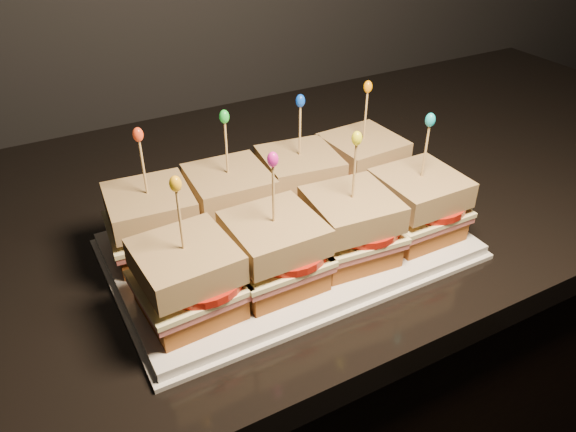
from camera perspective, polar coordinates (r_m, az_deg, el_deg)
granite_slab at (r=0.81m, az=-26.75°, el=-5.50°), size 2.55×0.73×0.04m
platter at (r=0.73m, az=0.00°, el=-3.04°), size 0.43×0.27×0.02m
platter_rim at (r=0.73m, az=0.00°, el=-3.42°), size 0.44×0.28×0.01m
sandwich_0_bread_bot at (r=0.72m, az=-13.36°, el=-2.47°), size 0.10×0.10×0.03m
sandwich_0_ham at (r=0.71m, az=-13.53°, el=-1.34°), size 0.11×0.11×0.01m
sandwich_0_cheese at (r=0.70m, az=-13.61°, el=-0.87°), size 0.12×0.11×0.01m
sandwich_0_tomato at (r=0.70m, az=-12.60°, el=-0.34°), size 0.09×0.09×0.01m
sandwich_0_bread_top at (r=0.69m, az=-13.91°, el=1.10°), size 0.11×0.11×0.03m
sandwich_0_pick at (r=0.66m, az=-14.44°, el=4.49°), size 0.00×0.00×0.09m
sandwich_0_frill at (r=0.64m, az=-14.99°, el=8.00°), size 0.01×0.01×0.02m
sandwich_1_bread_bot at (r=0.74m, az=-5.80°, el=-0.29°), size 0.10×0.10×0.03m
sandwich_1_ham at (r=0.73m, az=-5.87°, el=0.83°), size 0.11×0.11×0.01m
sandwich_1_cheese at (r=0.73m, az=-5.91°, el=1.30°), size 0.11×0.11×0.01m
sandwich_1_tomato at (r=0.72m, az=-4.88°, el=1.82°), size 0.09×0.09×0.01m
sandwich_1_bread_top at (r=0.71m, az=-6.03°, el=3.24°), size 0.10×0.10×0.03m
sandwich_1_pick at (r=0.69m, az=-6.26°, el=6.57°), size 0.00×0.00×0.09m
sandwich_1_frill at (r=0.67m, az=-6.49°, el=10.00°), size 0.01×0.01×0.02m
sandwich_2_bread_bot at (r=0.78m, az=1.14°, el=1.72°), size 0.11×0.11×0.03m
sandwich_2_ham at (r=0.77m, az=1.15°, el=2.81°), size 0.12×0.11×0.01m
sandwich_2_cheese at (r=0.77m, az=1.16°, el=3.26°), size 0.12×0.12×0.01m
sandwich_2_tomato at (r=0.76m, az=2.17°, el=3.77°), size 0.09×0.09×0.01m
sandwich_2_bread_top at (r=0.75m, az=1.18°, el=5.14°), size 0.11×0.11×0.03m
sandwich_2_pick at (r=0.73m, az=1.22°, el=8.35°), size 0.00×0.00×0.09m
sandwich_2_frill at (r=0.71m, az=1.26°, el=11.62°), size 0.01×0.01×0.02m
sandwich_3_bread_bot at (r=0.83m, az=7.35°, el=3.50°), size 0.10×0.10×0.03m
sandwich_3_ham at (r=0.82m, az=7.43°, el=4.54°), size 0.11×0.11×0.01m
sandwich_3_cheese at (r=0.82m, az=7.47°, el=4.97°), size 0.11×0.11×0.01m
sandwich_3_tomato at (r=0.82m, az=8.44°, el=5.44°), size 0.09×0.09×0.01m
sandwich_3_bread_top at (r=0.80m, az=7.61°, el=6.76°), size 0.10×0.10×0.03m
sandwich_3_pick at (r=0.78m, az=7.86°, el=9.80°), size 0.00×0.00×0.09m
sandwich_3_frill at (r=0.77m, az=8.12°, el=12.87°), size 0.01×0.01×0.02m
sandwich_4_bread_bot at (r=0.62m, az=-9.91°, el=-8.37°), size 0.10×0.10×0.03m
sandwich_4_ham at (r=0.61m, az=-10.07°, el=-7.16°), size 0.11×0.11×0.01m
sandwich_4_cheese at (r=0.61m, az=-10.13°, el=-6.65°), size 0.11×0.11×0.01m
sandwich_4_tomato at (r=0.60m, az=-8.92°, el=-6.10°), size 0.09×0.09×0.01m
sandwich_4_bread_top at (r=0.59m, az=-10.40°, el=-4.52°), size 0.10×0.10×0.03m
sandwich_4_pick at (r=0.56m, az=-10.87°, el=-0.76°), size 0.00×0.00×0.09m
sandwich_4_frill at (r=0.54m, az=-11.37°, el=3.22°), size 0.01×0.01×0.02m
sandwich_5_bread_bot at (r=0.65m, az=-1.37°, el=-5.58°), size 0.10×0.10×0.03m
sandwich_5_ham at (r=0.64m, az=-1.39°, el=-4.38°), size 0.11×0.10×0.01m
sandwich_5_cheese at (r=0.63m, az=-1.40°, el=-3.88°), size 0.11×0.10×0.01m
sandwich_5_tomato at (r=0.63m, az=-0.18°, el=-3.31°), size 0.09×0.09×0.01m
sandwich_5_bread_top at (r=0.62m, az=-1.43°, el=-1.78°), size 0.10×0.10×0.03m
sandwich_5_pick at (r=0.59m, az=-1.49°, el=1.91°), size 0.00×0.00×0.09m
sandwich_5_frill at (r=0.57m, az=-1.56°, el=5.77°), size 0.01×0.01×0.02m
sandwich_6_bread_bot at (r=0.69m, az=6.21°, el=-2.99°), size 0.10×0.10×0.03m
sandwich_6_ham at (r=0.68m, az=6.30°, el=-1.82°), size 0.11×0.11×0.01m
sandwich_6_cheese at (r=0.68m, az=6.33°, el=-1.34°), size 0.12×0.11×0.01m
sandwich_6_tomato at (r=0.68m, az=7.50°, el=-0.79°), size 0.09×0.09×0.01m
sandwich_6_bread_top at (r=0.66m, az=6.48°, el=0.69°), size 0.11×0.11×0.03m
sandwich_6_pick at (r=0.64m, az=6.74°, el=4.20°), size 0.00×0.00×0.09m
sandwich_6_frill at (r=0.62m, az=7.01°, el=7.84°), size 0.01×0.01×0.02m
sandwich_7_bread_bot at (r=0.75m, az=12.76°, el=-0.69°), size 0.10×0.10×0.03m
sandwich_7_ham at (r=0.74m, az=12.93°, el=0.42°), size 0.10×0.10×0.01m
sandwich_7_cheese at (r=0.73m, az=12.99°, el=0.88°), size 0.11×0.10×0.01m
sandwich_7_tomato at (r=0.73m, az=14.08°, el=1.39°), size 0.09×0.09×0.01m
sandwich_7_bread_top at (r=0.72m, az=13.27°, el=2.79°), size 0.10×0.10×0.03m
sandwich_7_pick at (r=0.70m, az=13.75°, el=6.08°), size 0.00×0.00×0.09m
sandwich_7_frill at (r=0.68m, az=14.25°, el=9.45°), size 0.01×0.01×0.02m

